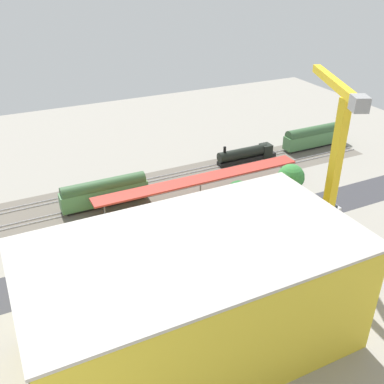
{
  "coord_description": "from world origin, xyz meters",
  "views": [
    {
      "loc": [
        31.73,
        63.85,
        47.38
      ],
      "look_at": [
        1.57,
        0.15,
        9.03
      ],
      "focal_mm": 41.68,
      "sensor_mm": 36.0,
      "label": 1
    }
  ],
  "objects_px": {
    "box_truck_0": "(116,272)",
    "box_truck_1": "(191,250)",
    "construction_building": "(194,298)",
    "street_tree_0": "(291,177)",
    "parked_car_3": "(227,238)",
    "traffic_light": "(156,245)",
    "street_tree_2": "(238,193)",
    "platform_canopy_near": "(200,179)",
    "parked_car_0": "(330,210)",
    "passenger_coach": "(316,136)",
    "parked_car_1": "(301,220)",
    "box_truck_2": "(178,263)",
    "freight_coach_far": "(104,192)",
    "street_tree_1": "(62,240)",
    "parked_car_2": "(269,228)",
    "locomotive": "(248,154)",
    "tower_crane": "(332,171)"
  },
  "relations": [
    {
      "from": "parked_car_2",
      "to": "box_truck_2",
      "type": "distance_m",
      "value": 20.66
    },
    {
      "from": "parked_car_3",
      "to": "street_tree_1",
      "type": "bearing_deg",
      "value": -15.0
    },
    {
      "from": "box_truck_1",
      "to": "passenger_coach",
      "type": "bearing_deg",
      "value": -149.22
    },
    {
      "from": "freight_coach_far",
      "to": "tower_crane",
      "type": "distance_m",
      "value": 46.87
    },
    {
      "from": "construction_building",
      "to": "passenger_coach",
      "type": "bearing_deg",
      "value": -141.81
    },
    {
      "from": "platform_canopy_near",
      "to": "box_truck_2",
      "type": "height_order",
      "value": "platform_canopy_near"
    },
    {
      "from": "construction_building",
      "to": "street_tree_0",
      "type": "xyz_separation_m",
      "value": [
        -36.24,
        -28.02,
        -3.22
      ]
    },
    {
      "from": "parked_car_1",
      "to": "parked_car_2",
      "type": "distance_m",
      "value": 7.28
    },
    {
      "from": "platform_canopy_near",
      "to": "tower_crane",
      "type": "distance_m",
      "value": 34.68
    },
    {
      "from": "freight_coach_far",
      "to": "box_truck_0",
      "type": "distance_m",
      "value": 25.25
    },
    {
      "from": "passenger_coach",
      "to": "street_tree_1",
      "type": "xyz_separation_m",
      "value": [
        72.18,
        21.78,
        0.85
      ]
    },
    {
      "from": "box_truck_0",
      "to": "parked_car_3",
      "type": "bearing_deg",
      "value": -175.23
    },
    {
      "from": "street_tree_0",
      "to": "street_tree_2",
      "type": "height_order",
      "value": "street_tree_0"
    },
    {
      "from": "parked_car_1",
      "to": "street_tree_0",
      "type": "bearing_deg",
      "value": -113.71
    },
    {
      "from": "platform_canopy_near",
      "to": "box_truck_2",
      "type": "bearing_deg",
      "value": 55.95
    },
    {
      "from": "box_truck_2",
      "to": "parked_car_1",
      "type": "bearing_deg",
      "value": -173.48
    },
    {
      "from": "parked_car_3",
      "to": "construction_building",
      "type": "distance_m",
      "value": 26.13
    },
    {
      "from": "parked_car_1",
      "to": "street_tree_1",
      "type": "bearing_deg",
      "value": -10.86
    },
    {
      "from": "street_tree_2",
      "to": "traffic_light",
      "type": "xyz_separation_m",
      "value": [
        20.9,
        8.82,
        -0.63
      ]
    },
    {
      "from": "parked_car_1",
      "to": "parked_car_2",
      "type": "height_order",
      "value": "parked_car_1"
    },
    {
      "from": "tower_crane",
      "to": "parked_car_1",
      "type": "bearing_deg",
      "value": -115.43
    },
    {
      "from": "parked_car_3",
      "to": "construction_building",
      "type": "xyz_separation_m",
      "value": [
        16.06,
        19.26,
        7.33
      ]
    },
    {
      "from": "parked_car_1",
      "to": "box_truck_2",
      "type": "height_order",
      "value": "box_truck_2"
    },
    {
      "from": "construction_building",
      "to": "box_truck_1",
      "type": "bearing_deg",
      "value": -114.71
    },
    {
      "from": "parked_car_2",
      "to": "box_truck_2",
      "type": "relative_size",
      "value": 0.49
    },
    {
      "from": "construction_building",
      "to": "street_tree_2",
      "type": "height_order",
      "value": "construction_building"
    },
    {
      "from": "street_tree_2",
      "to": "street_tree_0",
      "type": "bearing_deg",
      "value": -173.72
    },
    {
      "from": "construction_building",
      "to": "box_truck_1",
      "type": "xyz_separation_m",
      "value": [
        -7.75,
        -17.49,
        -6.45
      ]
    },
    {
      "from": "parked_car_3",
      "to": "passenger_coach",
      "type": "bearing_deg",
      "value": -146.26
    },
    {
      "from": "parked_car_3",
      "to": "traffic_light",
      "type": "distance_m",
      "value": 15.07
    },
    {
      "from": "construction_building",
      "to": "box_truck_0",
      "type": "distance_m",
      "value": 19.5
    },
    {
      "from": "platform_canopy_near",
      "to": "parked_car_0",
      "type": "relative_size",
      "value": 10.93
    },
    {
      "from": "construction_building",
      "to": "box_truck_2",
      "type": "xyz_separation_m",
      "value": [
        -4.38,
        -15.2,
        -6.44
      ]
    },
    {
      "from": "parked_car_0",
      "to": "street_tree_0",
      "type": "bearing_deg",
      "value": -67.48
    },
    {
      "from": "platform_canopy_near",
      "to": "freight_coach_far",
      "type": "bearing_deg",
      "value": -12.37
    },
    {
      "from": "parked_car_1",
      "to": "passenger_coach",
      "type": "bearing_deg",
      "value": -132.79
    },
    {
      "from": "box_truck_0",
      "to": "street_tree_2",
      "type": "height_order",
      "value": "street_tree_2"
    },
    {
      "from": "passenger_coach",
      "to": "locomotive",
      "type": "bearing_deg",
      "value": -0.0
    },
    {
      "from": "parked_car_1",
      "to": "box_truck_2",
      "type": "distance_m",
      "value": 27.8
    },
    {
      "from": "box_truck_0",
      "to": "box_truck_1",
      "type": "relative_size",
      "value": 0.92
    },
    {
      "from": "street_tree_0",
      "to": "parked_car_3",
      "type": "bearing_deg",
      "value": 23.47
    },
    {
      "from": "street_tree_0",
      "to": "street_tree_1",
      "type": "distance_m",
      "value": 48.45
    },
    {
      "from": "parked_car_0",
      "to": "construction_building",
      "type": "relative_size",
      "value": 0.11
    },
    {
      "from": "parked_car_0",
      "to": "street_tree_2",
      "type": "relative_size",
      "value": 0.58
    },
    {
      "from": "passenger_coach",
      "to": "parked_car_1",
      "type": "relative_size",
      "value": 4.19
    },
    {
      "from": "parked_car_1",
      "to": "street_tree_0",
      "type": "height_order",
      "value": "street_tree_0"
    },
    {
      "from": "parked_car_3",
      "to": "street_tree_0",
      "type": "bearing_deg",
      "value": -156.53
    },
    {
      "from": "parked_car_0",
      "to": "street_tree_1",
      "type": "distance_m",
      "value": 52.76
    },
    {
      "from": "locomotive",
      "to": "box_truck_2",
      "type": "bearing_deg",
      "value": 44.51
    },
    {
      "from": "parked_car_1",
      "to": "box_truck_1",
      "type": "relative_size",
      "value": 0.48
    }
  ]
}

